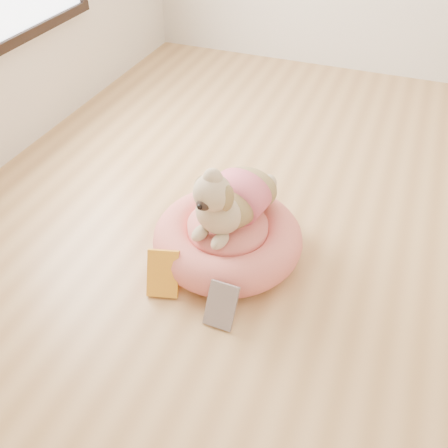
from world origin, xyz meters
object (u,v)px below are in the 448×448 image
(pet_bed, at_px, (228,238))
(dog, at_px, (230,188))
(book_white, at_px, (221,305))
(book_yellow, at_px, (163,273))

(pet_bed, relative_size, dog, 1.39)
(pet_bed, distance_m, book_white, 0.43)
(pet_bed, relative_size, book_white, 3.71)
(pet_bed, height_order, book_yellow, book_yellow)
(dog, xyz_separation_m, book_yellow, (-0.19, -0.36, -0.28))
(book_yellow, distance_m, book_white, 0.32)
(pet_bed, xyz_separation_m, book_yellow, (-0.19, -0.34, 0.01))
(book_yellow, xyz_separation_m, book_white, (0.31, -0.07, -0.01))
(pet_bed, height_order, book_white, pet_bed)
(dog, bearing_deg, book_white, -63.63)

